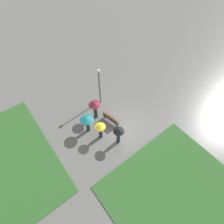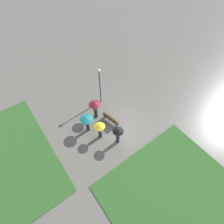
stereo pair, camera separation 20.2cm
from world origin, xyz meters
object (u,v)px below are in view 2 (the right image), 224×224
(lamp_post, at_px, (100,82))
(crowd_person_black, at_px, (118,133))
(park_bench, at_px, (111,119))
(crowd_person_teal, at_px, (87,120))
(crowd_person_maroon, at_px, (95,106))
(crowd_person_yellow, at_px, (100,128))

(lamp_post, distance_m, crowd_person_black, 5.07)
(park_bench, distance_m, crowd_person_teal, 2.38)
(lamp_post, xyz_separation_m, crowd_person_maroon, (-1.32, 1.46, -1.17))
(crowd_person_black, height_order, crowd_person_yellow, crowd_person_black)
(lamp_post, height_order, crowd_person_yellow, lamp_post)
(crowd_person_yellow, bearing_deg, park_bench, 116.11)
(lamp_post, relative_size, crowd_person_maroon, 2.04)
(crowd_person_black, xyz_separation_m, crowd_person_yellow, (1.29, 0.89, -0.13))
(park_bench, height_order, lamp_post, lamp_post)
(crowd_person_teal, distance_m, crowd_person_maroon, 1.63)
(crowd_person_maroon, relative_size, crowd_person_yellow, 1.12)
(lamp_post, relative_size, crowd_person_black, 2.09)
(park_bench, relative_size, crowd_person_black, 0.89)
(crowd_person_maroon, distance_m, crowd_person_black, 3.37)
(crowd_person_teal, xyz_separation_m, crowd_person_maroon, (0.84, -1.39, 0.05))
(lamp_post, bearing_deg, crowd_person_yellow, 144.96)
(crowd_person_black, bearing_deg, crowd_person_yellow, 36.56)
(park_bench, bearing_deg, crowd_person_maroon, 16.68)
(lamp_post, xyz_separation_m, crowd_person_yellow, (-3.40, 2.38, -1.35))
(crowd_person_maroon, xyz_separation_m, crowd_person_yellow, (-2.08, 0.92, -0.18))
(crowd_person_maroon, bearing_deg, lamp_post, 88.93)
(crowd_person_teal, relative_size, crowd_person_yellow, 1.02)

